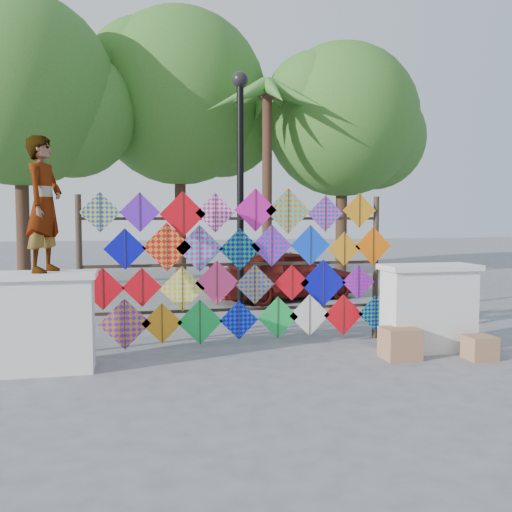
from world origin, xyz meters
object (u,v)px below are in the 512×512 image
vendor_woman (44,204)px  lamppost (240,175)px  kite_rack (240,267)px  sedan (284,274)px

vendor_woman → lamppost: lamppost is taller
kite_rack → sedan: (1.92, 4.53, -0.60)m
kite_rack → lamppost: size_ratio=1.09×
lamppost → vendor_woman: bearing=-143.0°
vendor_woman → lamppost: size_ratio=0.38×
vendor_woman → sedan: 7.29m
kite_rack → vendor_woman: size_ratio=2.84×
sedan → vendor_woman: bearing=123.2°
sedan → kite_rack: bearing=140.3°
vendor_woman → sedan: (4.59, 5.46, -1.52)m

